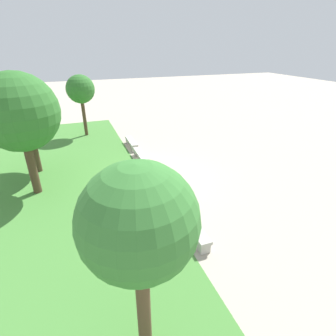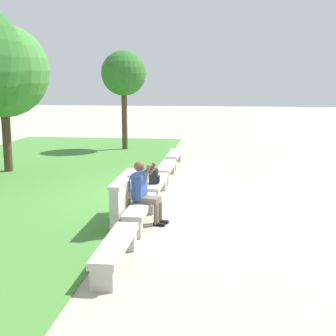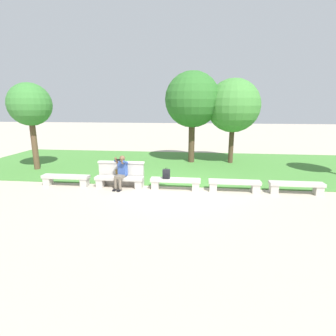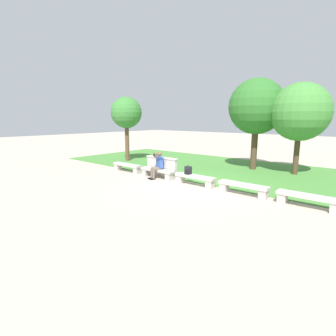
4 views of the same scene
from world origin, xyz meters
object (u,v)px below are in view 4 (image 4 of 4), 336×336
(backpack, at_px, (188,170))
(tree_behind_wall, at_px, (300,112))
(bench_end, at_px, (308,199))
(bench_near, at_px, (157,172))
(bench_main, at_px, (127,166))
(person_photographer, at_px, (158,164))
(tree_right_background, at_px, (126,113))
(bench_far, at_px, (243,187))
(tree_left_background, at_px, (257,107))
(bench_mid, at_px, (195,179))

(backpack, relative_size, tree_behind_wall, 0.09)
(bench_end, bearing_deg, bench_near, 180.00)
(bench_main, xyz_separation_m, person_photographer, (2.39, -0.07, 0.44))
(bench_near, distance_m, backpack, 1.94)
(tree_right_background, bearing_deg, tree_behind_wall, 15.10)
(person_photographer, height_order, tree_behind_wall, tree_behind_wall)
(bench_end, bearing_deg, tree_behind_wall, 109.15)
(tree_right_background, bearing_deg, bench_near, -25.93)
(bench_far, distance_m, backpack, 2.66)
(bench_far, relative_size, backpack, 4.59)
(bench_near, distance_m, tree_behind_wall, 7.83)
(backpack, bearing_deg, bench_far, 0.28)
(bench_near, xyz_separation_m, tree_left_background, (2.75, 5.20, 3.25))
(bench_mid, height_order, tree_right_background, tree_right_background)
(backpack, bearing_deg, bench_near, 179.61)
(bench_main, relative_size, tree_right_background, 0.45)
(bench_far, height_order, tree_behind_wall, tree_behind_wall)
(bench_main, distance_m, tree_behind_wall, 9.45)
(bench_main, height_order, bench_mid, same)
(tree_right_background, bearing_deg, bench_main, -40.98)
(bench_near, relative_size, bench_mid, 1.00)
(person_photographer, distance_m, backpack, 1.80)
(tree_right_background, bearing_deg, tree_left_background, 18.72)
(bench_main, bearing_deg, bench_near, 0.00)
(bench_main, distance_m, bench_far, 6.83)
(bench_far, relative_size, tree_right_background, 0.45)
(bench_mid, relative_size, person_photographer, 1.49)
(tree_behind_wall, bearing_deg, bench_mid, -117.42)
(bench_mid, distance_m, tree_behind_wall, 6.61)
(bench_far, xyz_separation_m, backpack, (-2.64, -0.01, 0.33))
(tree_right_background, bearing_deg, bench_mid, -18.65)
(tree_behind_wall, bearing_deg, bench_near, -133.59)
(bench_mid, bearing_deg, backpack, -177.96)
(bench_near, xyz_separation_m, person_photographer, (0.12, -0.07, 0.44))
(tree_behind_wall, relative_size, tree_right_background, 1.08)
(backpack, height_order, tree_right_background, tree_right_background)
(bench_main, relative_size, person_photographer, 1.49)
(bench_far, bearing_deg, bench_near, 180.00)
(tree_left_background, bearing_deg, backpack, -99.11)
(bench_main, bearing_deg, bench_far, 0.00)
(bench_main, height_order, tree_right_background, tree_right_background)
(backpack, bearing_deg, tree_left_background, 80.89)
(bench_far, distance_m, tree_left_background, 6.39)
(backpack, xyz_separation_m, tree_right_background, (-7.08, 2.53, 2.63))
(bench_end, relative_size, tree_right_background, 0.45)
(bench_near, height_order, bench_mid, same)
(bench_main, bearing_deg, backpack, -0.18)
(bench_mid, distance_m, backpack, 0.49)
(bench_mid, xyz_separation_m, tree_left_background, (0.47, 5.20, 3.25))
(tree_behind_wall, bearing_deg, person_photographer, -132.51)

